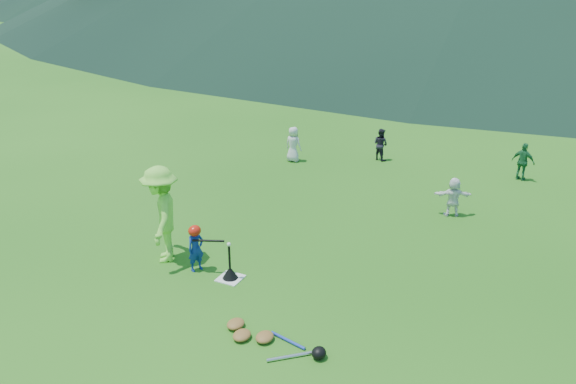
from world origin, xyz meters
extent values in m
plane|color=#215A14|center=(0.00, 0.00, 0.00)|extent=(120.00, 120.00, 0.00)
cube|color=silver|center=(0.00, 0.00, 0.01)|extent=(0.45, 0.45, 0.02)
sphere|color=white|center=(0.00, 0.00, 0.74)|extent=(0.08, 0.08, 0.08)
imported|color=navy|center=(-0.77, 0.01, 0.47)|extent=(0.35, 0.40, 0.93)
imported|color=#80E042|center=(-1.61, 0.09, 1.00)|extent=(1.32, 1.48, 1.99)
imported|color=silver|center=(-2.01, 6.93, 0.54)|extent=(0.57, 0.41, 1.08)
imported|color=black|center=(0.35, 8.25, 0.50)|extent=(0.59, 0.53, 0.99)
imported|color=#1E6536|center=(4.46, 8.27, 0.54)|extent=(0.68, 0.43, 1.07)
imported|color=white|center=(3.21, 4.91, 0.48)|extent=(0.93, 0.60, 0.96)
cone|color=black|center=(0.00, 0.00, 0.11)|extent=(0.30, 0.30, 0.18)
cylinder|color=black|center=(0.00, 0.00, 0.45)|extent=(0.04, 0.04, 0.50)
ellipsoid|color=red|center=(-0.77, 0.01, 0.85)|extent=(0.24, 0.26, 0.22)
cylinder|color=black|center=(-0.47, 0.02, 0.70)|extent=(0.60, 0.25, 0.07)
ellipsoid|color=olive|center=(1.16, -1.52, 0.06)|extent=(0.28, 0.34, 0.13)
ellipsoid|color=olive|center=(1.51, -1.40, 0.06)|extent=(0.28, 0.34, 0.13)
ellipsoid|color=olive|center=(0.91, -1.30, 0.06)|extent=(0.28, 0.34, 0.13)
cylinder|color=silver|center=(2.06, -1.62, 0.03)|extent=(0.58, 0.52, 0.06)
cylinder|color=#263FA5|center=(1.86, -1.27, 0.03)|extent=(0.67, 0.20, 0.05)
ellipsoid|color=black|center=(2.46, -1.42, 0.09)|extent=(0.22, 0.24, 0.19)
cube|color=gray|center=(0.00, 28.00, 0.60)|extent=(70.00, 0.03, 1.20)
cube|color=yellow|center=(0.00, 28.00, 1.24)|extent=(70.00, 0.08, 0.08)
cylinder|color=gray|center=(-35.00, 28.00, 0.60)|extent=(0.07, 0.07, 1.30)
cylinder|color=gray|center=(0.00, 28.00, 0.60)|extent=(0.07, 0.07, 1.30)
cylinder|color=#382314|center=(-32.00, 32.00, 1.57)|extent=(0.56, 0.56, 3.15)
cylinder|color=#382314|center=(-27.20, 33.50, 1.87)|extent=(0.56, 0.56, 3.74)
cylinder|color=#382314|center=(-22.40, 35.00, 2.17)|extent=(0.56, 0.56, 4.34)
cylinder|color=#382314|center=(-17.60, 32.00, 1.59)|extent=(0.56, 0.56, 3.18)
cylinder|color=#382314|center=(-12.80, 33.50, 1.89)|extent=(0.56, 0.56, 3.78)
cylinder|color=#382314|center=(-8.00, 35.00, 2.19)|extent=(0.56, 0.56, 4.38)
cylinder|color=#382314|center=(-3.20, 32.00, 1.61)|extent=(0.56, 0.56, 3.22)
cylinder|color=#382314|center=(1.60, 33.50, 1.91)|extent=(0.56, 0.56, 3.81)
camera|label=1|loc=(5.14, -7.92, 5.52)|focal=35.00mm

